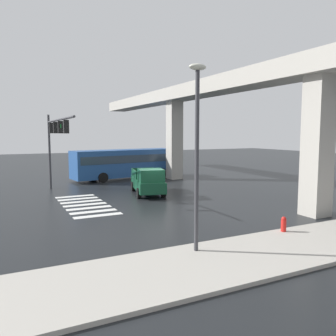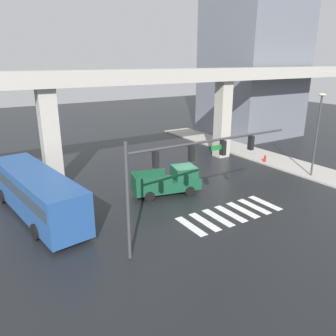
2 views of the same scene
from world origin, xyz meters
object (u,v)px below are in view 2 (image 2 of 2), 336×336
at_px(pickup_truck, 170,182).
at_px(street_lamp_near_corner, 318,126).
at_px(traffic_signal_mast, 189,161).
at_px(fire_hydrant, 265,159).
at_px(city_bus, 37,191).

bearing_deg(pickup_truck, street_lamp_near_corner, -14.89).
distance_m(traffic_signal_mast, fire_hydrant, 17.44).
bearing_deg(street_lamp_near_corner, fire_hydrant, 94.61).
height_order(pickup_truck, city_bus, city_bus).
distance_m(traffic_signal_mast, street_lamp_near_corner, 15.65).
height_order(traffic_signal_mast, street_lamp_near_corner, street_lamp_near_corner).
bearing_deg(fire_hydrant, pickup_truck, -172.51).
xyz_separation_m(pickup_truck, street_lamp_near_corner, (12.61, -3.35, 3.57)).
bearing_deg(street_lamp_near_corner, traffic_signal_mast, -169.31).
bearing_deg(city_bus, fire_hydrant, 0.50).
xyz_separation_m(traffic_signal_mast, fire_hydrant, (14.98, 7.86, -4.25)).
distance_m(pickup_truck, city_bus, 9.48).
height_order(pickup_truck, street_lamp_near_corner, street_lamp_near_corner).
bearing_deg(fire_hydrant, traffic_signal_mast, -152.30).
bearing_deg(fire_hydrant, street_lamp_near_corner, -85.39).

